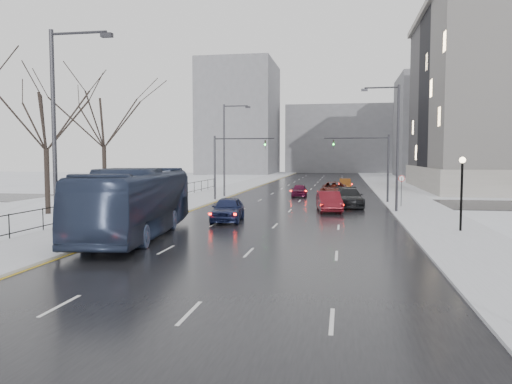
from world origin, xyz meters
The scene contains 25 objects.
road centered at (0.00, 60.00, 0.02)m, with size 16.00×150.00×0.04m, color black.
cross_road centered at (0.00, 48.00, 0.02)m, with size 130.00×10.00×0.04m, color black.
sidewalk_left centered at (-10.50, 60.00, 0.08)m, with size 5.00×150.00×0.16m, color silver.
sidewalk_right centered at (10.50, 60.00, 0.08)m, with size 5.00×150.00×0.16m, color silver.
park_strip centered at (-20.00, 60.00, 0.06)m, with size 14.00×150.00×0.12m, color white.
tree_park_d centered at (-17.80, 34.00, 0.00)m, with size 8.75×8.75×12.50m, color black, non-canonical shape.
tree_park_e centered at (-18.20, 44.00, 0.00)m, with size 9.45×9.45×13.50m, color black, non-canonical shape.
iron_fence centered at (-13.00, 30.00, 0.91)m, with size 0.06×70.00×1.30m.
streetlight_r_mid centered at (8.17, 40.00, 5.62)m, with size 2.95×0.25×10.00m.
streetlight_l_near centered at (-8.17, 20.00, 5.62)m, with size 2.95×0.25×10.00m.
streetlight_l_far centered at (-8.17, 52.00, 5.62)m, with size 2.95×0.25×10.00m.
lamppost_r_mid centered at (11.00, 30.00, 2.94)m, with size 0.36×0.36×4.28m.
mast_signal_right centered at (7.33, 48.00, 4.11)m, with size 6.10×0.33×6.50m.
mast_signal_left centered at (-7.33, 48.00, 4.11)m, with size 6.10×0.33×6.50m.
no_uturn_sign centered at (9.20, 44.00, 2.30)m, with size 0.60×0.06×2.70m.
bldg_far_right centered at (28.00, 115.00, 11.00)m, with size 24.00×20.00×22.00m, color slate.
bldg_far_left centered at (-22.00, 125.00, 14.00)m, with size 18.00×22.00×28.00m, color slate.
bldg_far_center centered at (4.00, 140.00, 9.00)m, with size 30.00×18.00×18.00m, color slate.
bus centered at (-7.00, 25.56, 1.94)m, with size 3.18×13.61×3.79m, color #26304A.
sedan_center_near centered at (-3.50, 32.71, 0.87)m, with size 1.95×4.86×1.66m, color #161E43.
sedan_right_near centered at (3.15, 39.91, 0.85)m, with size 1.71×4.91×1.62m, color #590F17.
sedan_right_cross centered at (3.26, 53.94, 0.88)m, with size 2.78×6.03×1.68m, color #4B130D.
sedan_right_far centered at (4.72, 43.81, 0.87)m, with size 2.33×5.72×1.66m, color black.
sedan_center_far centered at (-0.50, 54.45, 0.73)m, with size 1.63×4.04×1.38m, color #4A0C27.
sedan_right_distant centered at (4.50, 67.95, 0.75)m, with size 1.50×4.29×1.41m, color #613310.
Camera 1 is at (4.26, -0.32, 4.49)m, focal length 35.00 mm.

